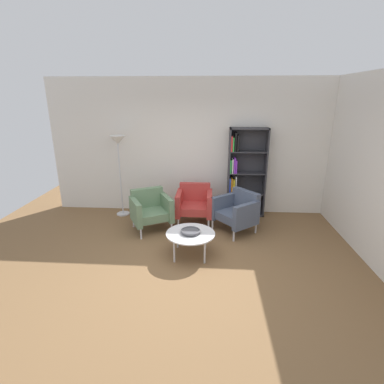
{
  "coord_description": "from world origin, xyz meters",
  "views": [
    {
      "loc": [
        0.32,
        -3.96,
        2.52
      ],
      "look_at": [
        0.0,
        0.84,
        0.95
      ],
      "focal_mm": 27.64,
      "sensor_mm": 36.0,
      "label": 1
    }
  ],
  "objects_px": {
    "armchair_near_window": "(237,211)",
    "coffee_table_low": "(190,235)",
    "decorative_bowl": "(190,231)",
    "floor_lamp_torchiere": "(118,150)",
    "armchair_spare_guest": "(151,209)",
    "armchair_by_bookshelf": "(194,203)",
    "bookshelf_tall": "(243,174)"
  },
  "relations": [
    {
      "from": "armchair_near_window",
      "to": "coffee_table_low",
      "type": "bearing_deg",
      "value": -79.49
    },
    {
      "from": "decorative_bowl",
      "to": "coffee_table_low",
      "type": "bearing_deg",
      "value": 91.79
    },
    {
      "from": "floor_lamp_torchiere",
      "to": "armchair_spare_guest",
      "type": "bearing_deg",
      "value": -42.23
    },
    {
      "from": "coffee_table_low",
      "to": "armchair_spare_guest",
      "type": "bearing_deg",
      "value": 131.38
    },
    {
      "from": "armchair_spare_guest",
      "to": "armchair_by_bookshelf",
      "type": "height_order",
      "value": "same"
    },
    {
      "from": "bookshelf_tall",
      "to": "armchair_by_bookshelf",
      "type": "distance_m",
      "value": 1.24
    },
    {
      "from": "coffee_table_low",
      "to": "decorative_bowl",
      "type": "bearing_deg",
      "value": -88.21
    },
    {
      "from": "armchair_spare_guest",
      "to": "armchair_near_window",
      "type": "bearing_deg",
      "value": -26.75
    },
    {
      "from": "decorative_bowl",
      "to": "armchair_spare_guest",
      "type": "distance_m",
      "value": 1.29
    },
    {
      "from": "armchair_near_window",
      "to": "floor_lamp_torchiere",
      "type": "height_order",
      "value": "floor_lamp_torchiere"
    },
    {
      "from": "coffee_table_low",
      "to": "decorative_bowl",
      "type": "xyz_separation_m",
      "value": [
        0.0,
        -0.0,
        0.06
      ]
    },
    {
      "from": "bookshelf_tall",
      "to": "decorative_bowl",
      "type": "xyz_separation_m",
      "value": [
        -1.0,
        -1.87,
        -0.49
      ]
    },
    {
      "from": "bookshelf_tall",
      "to": "armchair_near_window",
      "type": "height_order",
      "value": "bookshelf_tall"
    },
    {
      "from": "decorative_bowl",
      "to": "floor_lamp_torchiere",
      "type": "height_order",
      "value": "floor_lamp_torchiere"
    },
    {
      "from": "armchair_spare_guest",
      "to": "floor_lamp_torchiere",
      "type": "relative_size",
      "value": 0.53
    },
    {
      "from": "armchair_by_bookshelf",
      "to": "armchair_spare_guest",
      "type": "bearing_deg",
      "value": -154.51
    },
    {
      "from": "coffee_table_low",
      "to": "armchair_by_bookshelf",
      "type": "relative_size",
      "value": 1.03
    },
    {
      "from": "armchair_by_bookshelf",
      "to": "bookshelf_tall",
      "type": "bearing_deg",
      "value": 26.26
    },
    {
      "from": "decorative_bowl",
      "to": "armchair_by_bookshelf",
      "type": "xyz_separation_m",
      "value": [
        -0.02,
        1.37,
        -0.02
      ]
    },
    {
      "from": "armchair_spare_guest",
      "to": "floor_lamp_torchiere",
      "type": "distance_m",
      "value": 1.47
    },
    {
      "from": "coffee_table_low",
      "to": "armchair_by_bookshelf",
      "type": "height_order",
      "value": "armchair_by_bookshelf"
    },
    {
      "from": "armchair_spare_guest",
      "to": "floor_lamp_torchiere",
      "type": "bearing_deg",
      "value": 109.91
    },
    {
      "from": "coffee_table_low",
      "to": "decorative_bowl",
      "type": "height_order",
      "value": "decorative_bowl"
    },
    {
      "from": "floor_lamp_torchiere",
      "to": "decorative_bowl",
      "type": "bearing_deg",
      "value": -45.75
    },
    {
      "from": "coffee_table_low",
      "to": "decorative_bowl",
      "type": "distance_m",
      "value": 0.06
    },
    {
      "from": "bookshelf_tall",
      "to": "coffee_table_low",
      "type": "height_order",
      "value": "bookshelf_tall"
    },
    {
      "from": "coffee_table_low",
      "to": "armchair_near_window",
      "type": "distance_m",
      "value": 1.3
    },
    {
      "from": "coffee_table_low",
      "to": "armchair_by_bookshelf",
      "type": "distance_m",
      "value": 1.37
    },
    {
      "from": "bookshelf_tall",
      "to": "floor_lamp_torchiere",
      "type": "height_order",
      "value": "bookshelf_tall"
    },
    {
      "from": "bookshelf_tall",
      "to": "armchair_by_bookshelf",
      "type": "height_order",
      "value": "bookshelf_tall"
    },
    {
      "from": "armchair_spare_guest",
      "to": "coffee_table_low",
      "type": "bearing_deg",
      "value": -76.47
    },
    {
      "from": "armchair_spare_guest",
      "to": "armchair_near_window",
      "type": "distance_m",
      "value": 1.68
    }
  ]
}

